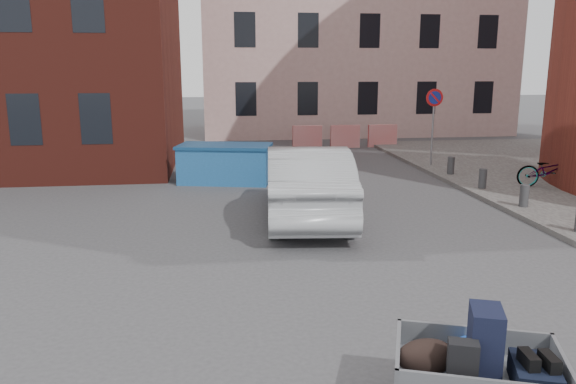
{
  "coord_description": "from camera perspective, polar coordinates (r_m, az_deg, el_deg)",
  "views": [
    {
      "loc": [
        -1.53,
        -9.2,
        3.48
      ],
      "look_at": [
        -0.14,
        1.42,
        1.1
      ],
      "focal_mm": 35.0,
      "sensor_mm": 36.0,
      "label": 1
    }
  ],
  "objects": [
    {
      "name": "bicycle",
      "position": [
        17.72,
        25.05,
        2.01
      ],
      "size": [
        1.92,
        0.93,
        0.97
      ],
      "primitive_type": "imported",
      "rotation": [
        0.0,
        0.0,
        1.41
      ],
      "color": "black",
      "rests_on": "sidewalk"
    },
    {
      "name": "ground",
      "position": [
        9.96,
        1.87,
        -7.95
      ],
      "size": [
        120.0,
        120.0,
        0.0
      ],
      "primitive_type": "plane",
      "color": "#38383A",
      "rests_on": "ground"
    },
    {
      "name": "dumpster",
      "position": [
        17.41,
        -6.41,
        2.91
      ],
      "size": [
        3.06,
        2.04,
        1.18
      ],
      "rotation": [
        0.0,
        0.0,
        -0.23
      ],
      "color": "#225FA1",
      "rests_on": "ground"
    },
    {
      "name": "trailer",
      "position": [
        6.07,
        18.66,
        -16.43
      ],
      "size": [
        1.88,
        1.98,
        1.2
      ],
      "rotation": [
        0.0,
        0.0,
        -0.34
      ],
      "color": "black",
      "rests_on": "ground"
    },
    {
      "name": "silver_car",
      "position": [
        13.08,
        1.94,
        0.97
      ],
      "size": [
        2.3,
        5.37,
        1.72
      ],
      "primitive_type": "imported",
      "rotation": [
        0.0,
        0.0,
        3.05
      ],
      "color": "#9C9FA3",
      "rests_on": "ground"
    },
    {
      "name": "building_pink",
      "position": [
        32.29,
        6.41,
        18.72
      ],
      "size": [
        16.0,
        8.0,
        14.0
      ],
      "primitive_type": "cube",
      "color": "#BA958F",
      "rests_on": "ground"
    },
    {
      "name": "no_parking_sign",
      "position": [
        20.2,
        14.59,
        7.97
      ],
      "size": [
        0.6,
        0.09,
        2.65
      ],
      "color": "gray",
      "rests_on": "sidewalk"
    },
    {
      "name": "barriers",
      "position": [
        25.05,
        5.84,
        5.64
      ],
      "size": [
        4.7,
        0.18,
        1.0
      ],
      "color": "red",
      "rests_on": "ground"
    },
    {
      "name": "bollards",
      "position": [
        15.0,
        22.87,
        -0.34
      ],
      "size": [
        0.22,
        9.02,
        0.55
      ],
      "color": "#3A3A3D",
      "rests_on": "sidewalk"
    }
  ]
}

